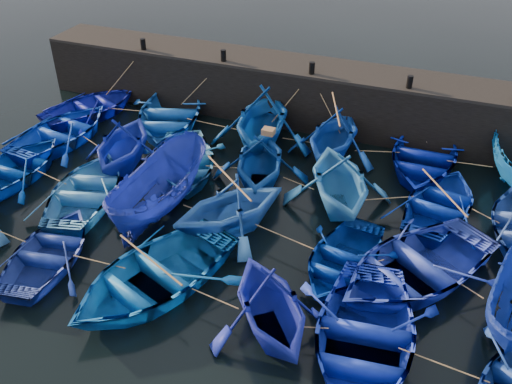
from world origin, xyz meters
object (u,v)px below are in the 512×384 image
(boat_8, at_px, (184,163))
(boat_0, at_px, (92,106))
(wooden_crate, at_px, (268,131))
(boat_13, at_px, (17,167))

(boat_8, bearing_deg, boat_0, 126.16)
(boat_0, distance_m, boat_8, 6.92)
(boat_8, bearing_deg, wooden_crate, -23.55)
(boat_13, relative_size, wooden_crate, 10.70)
(boat_8, height_order, wooden_crate, wooden_crate)
(boat_0, height_order, wooden_crate, wooden_crate)
(boat_13, bearing_deg, boat_0, -82.48)
(boat_0, xyz_separation_m, wooden_crate, (9.56, -2.66, 1.84))
(boat_0, height_order, boat_8, boat_8)
(boat_0, distance_m, wooden_crate, 10.10)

